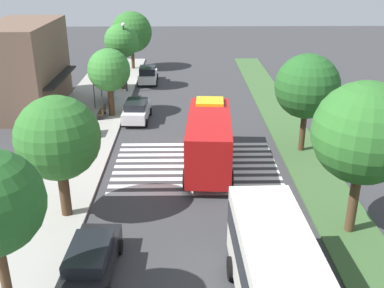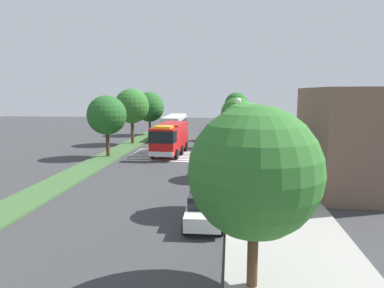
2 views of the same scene
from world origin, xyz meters
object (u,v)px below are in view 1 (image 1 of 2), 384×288
street_lamp (125,52)px  median_tree_center (307,87)px  sidewalk_tree_far_east (132,32)px  median_tree_west (364,133)px  fire_truck (209,137)px  parked_car_east (148,75)px  sidewalk_tree_east (121,42)px  sidewalk_tree_west (58,139)px  bench_west_of_shelter (93,129)px  bench_near_shelter (102,112)px  sidewalk_tree_center (109,70)px  parked_car_west (91,260)px  parked_car_mid (137,110)px  bus_stop_shelter (108,84)px

street_lamp → median_tree_center: 20.15m
sidewalk_tree_far_east → median_tree_west: (-34.40, -14.09, 0.84)m
fire_truck → parked_car_east: bearing=18.3°
sidewalk_tree_far_east → median_tree_center: size_ratio=0.99×
fire_truck → median_tree_center: (2.16, -6.47, 2.60)m
median_tree_west → sidewalk_tree_east: bearing=28.8°
sidewalk_tree_east → sidewalk_tree_west: bearing=-180.0°
bench_west_of_shelter → street_lamp: bearing=-5.4°
parked_car_east → bench_west_of_shelter: parked_car_east is taller
parked_car_east → bench_near_shelter: (-11.27, 2.92, -0.29)m
parked_car_east → bench_near_shelter: size_ratio=2.70×
fire_truck → sidewalk_tree_center: (9.74, 7.63, 1.91)m
sidewalk_tree_west → street_lamp: bearing=-1.0°
fire_truck → parked_car_west: bearing=156.8°
parked_car_east → sidewalk_tree_center: 11.42m
bench_near_shelter → bench_west_of_shelter: bearing=180.0°
street_lamp → sidewalk_tree_west: street_lamp is taller
fire_truck → parked_car_mid: fire_truck is taller
median_tree_center → bus_stop_shelter: bearing=53.3°
parked_car_west → parked_car_mid: (19.40, 0.00, 0.06)m
sidewalk_tree_far_east → median_tree_west: bearing=-157.7°
sidewalk_tree_west → sidewalk_tree_center: sidewalk_tree_west is taller
parked_car_west → sidewalk_tree_east: 29.06m
fire_truck → bus_stop_shelter: bearing=35.9°
median_tree_west → street_lamp: bearing=29.1°
fire_truck → sidewalk_tree_far_east: bearing=19.5°
street_lamp → sidewalk_tree_center: (-7.18, 0.40, -0.08)m
fire_truck → sidewalk_tree_west: (-5.97, 7.63, 2.32)m
median_tree_west → fire_truck: bearing=40.1°
parked_car_east → median_tree_center: (-18.36, -11.89, 3.73)m
bench_near_shelter → median_tree_west: size_ratio=0.22×
bus_stop_shelter → sidewalk_tree_east: 5.55m
median_tree_west → median_tree_center: bearing=0.0°
parked_car_west → bench_west_of_shelter: bearing=12.0°
bench_near_shelter → sidewalk_tree_center: sidewalk_tree_center is taller
bench_near_shelter → sidewalk_tree_west: bearing=-177.3°
sidewalk_tree_west → median_tree_center: median_tree_center is taller
sidewalk_tree_far_east → parked_car_mid: bearing=-173.1°
fire_truck → median_tree_center: 7.30m
sidewalk_tree_west → parked_car_east: bearing=-4.8°
bench_west_of_shelter → sidewalk_tree_far_east: size_ratio=0.24×
sidewalk_tree_center → sidewalk_tree_far_east: (16.98, 0.00, 0.43)m
sidewalk_tree_far_east → bench_near_shelter: bearing=177.6°
sidewalk_tree_far_east → fire_truck: bearing=-164.1°
parked_car_mid → bus_stop_shelter: bearing=35.3°
bench_west_of_shelter → sidewalk_tree_far_east: sidewalk_tree_far_east is taller
sidewalk_tree_center → sidewalk_tree_east: (8.18, 0.00, 0.87)m
fire_truck → parked_car_east: fire_truck is taller
fire_truck → bench_near_shelter: (9.25, 8.35, -1.42)m
street_lamp → median_tree_center: size_ratio=1.00×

